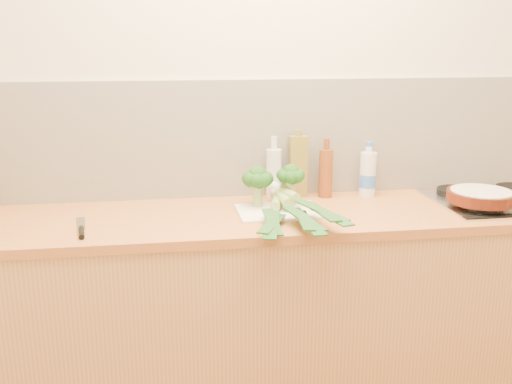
# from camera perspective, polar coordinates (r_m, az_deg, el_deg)

# --- Properties ---
(room_shell) EXTENTS (3.50, 3.50, 3.50)m
(room_shell) POSITION_cam_1_polar(r_m,az_deg,el_deg) (2.66, 1.08, 5.37)
(room_shell) COLOR beige
(room_shell) RESTS_ON ground
(counter) EXTENTS (3.20, 0.62, 0.90)m
(counter) POSITION_cam_1_polar(r_m,az_deg,el_deg) (2.61, 2.08, -11.52)
(counter) COLOR tan
(counter) RESTS_ON ground
(gas_hob) EXTENTS (0.58, 0.50, 0.04)m
(gas_hob) POSITION_cam_1_polar(r_m,az_deg,el_deg) (2.80, 23.18, -0.70)
(gas_hob) COLOR silver
(gas_hob) RESTS_ON counter
(chopping_board) EXTENTS (0.36, 0.27, 0.01)m
(chopping_board) POSITION_cam_1_polar(r_m,az_deg,el_deg) (2.43, 2.31, -1.95)
(chopping_board) COLOR white
(chopping_board) RESTS_ON counter
(broccoli_left) EXTENTS (0.14, 0.14, 0.18)m
(broccoli_left) POSITION_cam_1_polar(r_m,az_deg,el_deg) (2.46, 0.16, 1.30)
(broccoli_left) COLOR #8EA45F
(broccoli_left) RESTS_ON chopping_board
(broccoli_right) EXTENTS (0.12, 0.13, 0.18)m
(broccoli_right) POSITION_cam_1_polar(r_m,az_deg,el_deg) (2.49, 3.48, 1.53)
(broccoli_right) COLOR #8EA45F
(broccoli_right) RESTS_ON chopping_board
(leek_front) EXTENTS (0.21, 0.66, 0.04)m
(leek_front) POSITION_cam_1_polar(r_m,az_deg,el_deg) (2.39, 1.91, -1.52)
(leek_front) COLOR white
(leek_front) RESTS_ON chopping_board
(leek_mid) EXTENTS (0.12, 0.71, 0.04)m
(leek_mid) POSITION_cam_1_polar(r_m,az_deg,el_deg) (2.39, 3.15, -1.09)
(leek_mid) COLOR white
(leek_mid) RESTS_ON chopping_board
(leek_back) EXTENTS (0.22, 0.64, 0.04)m
(leek_back) POSITION_cam_1_polar(r_m,az_deg,el_deg) (2.39, 4.21, -0.68)
(leek_back) COLOR white
(leek_back) RESTS_ON chopping_board
(chefs_knife) EXTENTS (0.07, 0.29, 0.02)m
(chefs_knife) POSITION_cam_1_polar(r_m,az_deg,el_deg) (2.28, -17.07, -3.68)
(chefs_knife) COLOR silver
(chefs_knife) RESTS_ON counter
(skillet) EXTENTS (0.40, 0.29, 0.05)m
(skillet) POSITION_cam_1_polar(r_m,az_deg,el_deg) (2.63, 21.66, -0.37)
(skillet) COLOR #45170B
(skillet) RESTS_ON gas_hob
(oil_tin) EXTENTS (0.08, 0.05, 0.32)m
(oil_tin) POSITION_cam_1_polar(r_m,az_deg,el_deg) (2.66, 4.22, 2.61)
(oil_tin) COLOR olive
(oil_tin) RESTS_ON counter
(glass_bottle) EXTENTS (0.07, 0.07, 0.29)m
(glass_bottle) POSITION_cam_1_polar(r_m,az_deg,el_deg) (2.62, 1.79, 1.93)
(glass_bottle) COLOR silver
(glass_bottle) RESTS_ON counter
(amber_bottle) EXTENTS (0.06, 0.06, 0.28)m
(amber_bottle) POSITION_cam_1_polar(r_m,az_deg,el_deg) (2.67, 6.98, 1.97)
(amber_bottle) COLOR brown
(amber_bottle) RESTS_ON counter
(water_bottle) EXTENTS (0.08, 0.08, 0.24)m
(water_bottle) POSITION_cam_1_polar(r_m,az_deg,el_deg) (2.72, 11.11, 1.64)
(water_bottle) COLOR silver
(water_bottle) RESTS_ON counter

